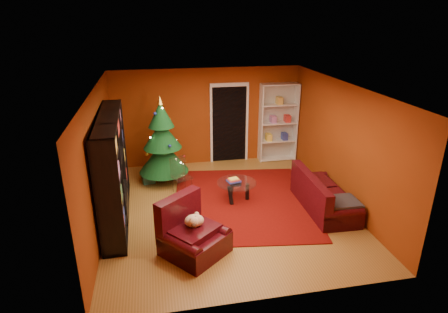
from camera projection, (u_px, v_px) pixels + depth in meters
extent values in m
cube|color=olive|center=(228.00, 210.00, 8.03)|extent=(5.00, 5.50, 0.05)
cube|color=silver|center=(228.00, 86.00, 7.07)|extent=(5.00, 5.50, 0.05)
cube|color=#87340D|center=(207.00, 117.00, 10.09)|extent=(5.00, 0.05, 2.60)
cube|color=#87340D|center=(98.00, 161.00, 7.10)|extent=(0.05, 5.50, 2.60)
cube|color=#87340D|center=(343.00, 144.00, 8.00)|extent=(0.05, 5.50, 2.60)
cube|color=#660B07|center=(242.00, 201.00, 8.32)|extent=(3.41, 3.83, 0.02)
cube|color=#27757C|center=(148.00, 177.00, 9.22)|extent=(0.34, 0.34, 0.29)
cube|color=#237533|center=(170.00, 170.00, 9.64)|extent=(0.30, 0.30, 0.27)
cube|color=maroon|center=(162.00, 171.00, 9.61)|extent=(0.23, 0.23, 0.22)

